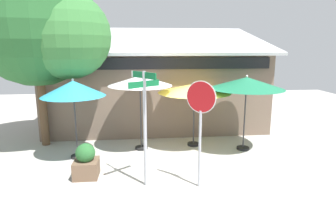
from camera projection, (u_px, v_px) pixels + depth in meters
The scene contains 10 objects.
ground_plane at pixel (175, 163), 9.05m from camera, with size 28.00×28.00×0.10m, color #ADA8A0.
cafe_building at pixel (156, 86), 13.39m from camera, with size 9.74×5.62×4.60m.
street_sign_post at pixel (145, 117), 7.14m from camera, with size 0.77×0.82×3.02m.
stop_sign at pixel (201, 113), 7.04m from camera, with size 0.64×0.52×2.79m.
patio_umbrella_teal_left at pixel (73, 89), 8.89m from camera, with size 2.01×2.01×2.63m.
patio_umbrella_ivory_center at pixel (140, 81), 9.65m from camera, with size 2.20×2.20×2.70m.
patio_umbrella_mustard_right at pixel (194, 89), 10.09m from camera, with size 2.63×2.63×2.38m.
patio_umbrella_forest_green_far_right at pixel (247, 83), 9.62m from camera, with size 2.54×2.54×2.66m.
shade_tree at pixel (43, 27), 9.63m from camera, with size 4.78×4.31×6.53m.
sidewalk_planter at pixel (86, 162), 7.89m from camera, with size 0.67×0.67×0.98m.
Camera 1 is at (-1.05, -8.42, 3.60)m, focal length 30.18 mm.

